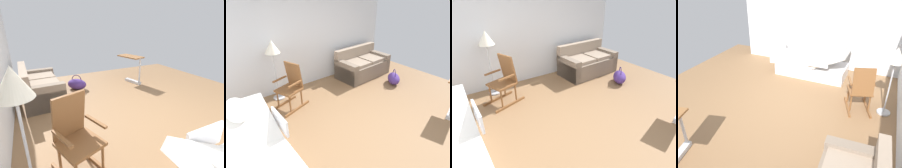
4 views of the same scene
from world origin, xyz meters
TOP-DOWN VIEW (x-y plane):
  - ground_plane at (0.00, 0.00)m, footprint 6.98×6.98m
  - side_wall at (-2.84, 0.00)m, footprint 0.10×4.90m
  - hospital_bed at (-2.09, 0.03)m, footprint 1.05×2.09m
  - rocking_chair at (-0.78, 1.54)m, footprint 0.87×0.69m
  - floor_lamp at (-0.89, 2.07)m, footprint 0.34×0.34m

SIDE VIEW (x-z plane):
  - ground_plane at x=0.00m, z-range 0.00..0.00m
  - hospital_bed at x=-2.09m, z-range -0.21..0.81m
  - rocking_chair at x=-0.78m, z-range -0.02..1.03m
  - floor_lamp at x=-0.89m, z-range 0.49..1.97m
  - side_wall at x=-2.84m, z-range 0.00..2.70m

